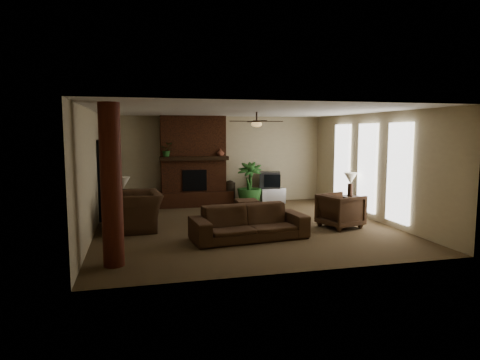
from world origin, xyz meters
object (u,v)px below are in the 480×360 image
object	(u,v)px
lamp_left	(123,185)
side_table_right	(349,206)
ottoman	(247,207)
armchair_left	(134,204)
lamp_right	(351,180)
tv_stand	(271,196)
log_column	(111,186)
floor_plant	(249,194)
armchair_right	(341,209)
floor_vase	(230,191)
coffee_table	(235,208)
sofa	(249,217)
side_table_left	(124,214)

from	to	relation	value
lamp_left	side_table_right	xyz separation A→B (m)	(6.01, -0.38, -0.73)
ottoman	lamp_left	world-z (taller)	lamp_left
armchair_left	lamp_right	bearing A→B (deg)	87.08
armchair_left	ottoman	bearing A→B (deg)	106.09
tv_stand	lamp_right	distance (m)	2.99
armchair_left	tv_stand	xyz separation A→B (m)	(4.28, 2.71, -0.35)
log_column	floor_plant	bearing A→B (deg)	52.92
armchair_right	lamp_left	xyz separation A→B (m)	(-5.11, 1.59, 0.55)
floor_vase	floor_plant	distance (m)	0.72
armchair_right	tv_stand	world-z (taller)	armchair_right
lamp_right	floor_plant	bearing A→B (deg)	137.25
lamp_left	side_table_right	size ratio (longest dim) A/B	1.18
armchair_left	coffee_table	bearing A→B (deg)	88.12
armchair_right	lamp_left	bearing A→B (deg)	56.37
log_column	lamp_right	xyz separation A→B (m)	(6.10, 2.92, -0.40)
lamp_left	coffee_table	bearing A→B (deg)	-9.76
ottoman	lamp_left	xyz separation A→B (m)	(-3.33, -0.58, 0.80)
coffee_table	side_table_right	xyz separation A→B (m)	(3.26, 0.10, -0.10)
sofa	armchair_right	bearing A→B (deg)	6.20
log_column	lamp_right	distance (m)	6.78
side_table_right	coffee_table	bearing A→B (deg)	-178.33
floor_plant	side_table_right	size ratio (longest dim) A/B	2.49
tv_stand	ottoman	bearing A→B (deg)	-138.36
ottoman	tv_stand	bearing A→B (deg)	51.51
ottoman	log_column	bearing A→B (deg)	-131.29
armchair_left	lamp_right	size ratio (longest dim) A/B	2.12
armchair_right	floor_plant	xyz separation A→B (m)	(-1.39, 3.32, -0.07)
armchair_left	log_column	bearing A→B (deg)	-12.48
lamp_right	armchair_right	bearing A→B (deg)	-126.93
armchair_left	tv_stand	world-z (taller)	armchair_left
log_column	ottoman	bearing A→B (deg)	48.71
log_column	ottoman	world-z (taller)	log_column
sofa	floor_plant	size ratio (longest dim) A/B	1.81
log_column	coffee_table	xyz separation A→B (m)	(2.84, 2.84, -1.03)
coffee_table	lamp_left	distance (m)	2.86
armchair_right	lamp_left	world-z (taller)	lamp_left
coffee_table	lamp_right	size ratio (longest dim) A/B	1.85
ottoman	tv_stand	world-z (taller)	tv_stand
side_table_left	lamp_right	size ratio (longest dim) A/B	0.85
sofa	lamp_right	size ratio (longest dim) A/B	3.82
ottoman	tv_stand	distance (m)	1.94
coffee_table	floor_vase	xyz separation A→B (m)	(0.46, 2.71, 0.06)
armchair_left	floor_plant	bearing A→B (deg)	118.93
lamp_right	tv_stand	bearing A→B (deg)	120.67
lamp_right	sofa	bearing A→B (deg)	-152.57
sofa	floor_vase	size ratio (longest dim) A/B	3.22
sofa	lamp_left	distance (m)	3.45
floor_vase	side_table_right	xyz separation A→B (m)	(2.80, -2.62, -0.16)
log_column	lamp_left	bearing A→B (deg)	88.51
sofa	floor_plant	distance (m)	4.00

